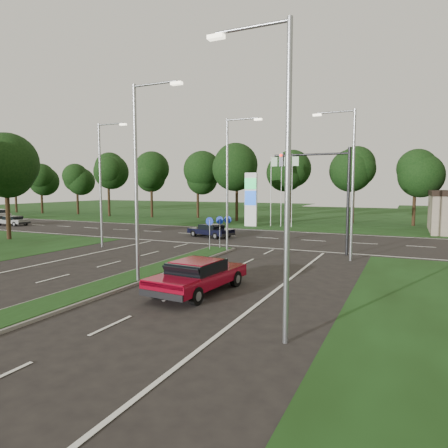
% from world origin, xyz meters
% --- Properties ---
extents(ground, '(160.00, 160.00, 0.00)m').
position_xyz_m(ground, '(0.00, 0.00, 0.00)').
color(ground, black).
rests_on(ground, ground).
extents(verge_far, '(160.00, 50.00, 0.02)m').
position_xyz_m(verge_far, '(0.00, 55.00, 0.00)').
color(verge_far, black).
rests_on(verge_far, ground).
extents(cross_road, '(160.00, 12.00, 0.02)m').
position_xyz_m(cross_road, '(0.00, 24.00, 0.00)').
color(cross_road, black).
rests_on(cross_road, ground).
extents(median_kerb, '(2.00, 26.00, 0.12)m').
position_xyz_m(median_kerb, '(0.00, 4.00, 0.06)').
color(median_kerb, slate).
rests_on(median_kerb, ground).
extents(streetlight_median_near, '(2.53, 0.22, 9.00)m').
position_xyz_m(streetlight_median_near, '(1.00, 6.00, 5.08)').
color(streetlight_median_near, gray).
rests_on(streetlight_median_near, ground).
extents(streetlight_median_far, '(2.53, 0.22, 9.00)m').
position_xyz_m(streetlight_median_far, '(1.00, 16.00, 5.08)').
color(streetlight_median_far, gray).
rests_on(streetlight_median_far, ground).
extents(streetlight_left_far, '(2.53, 0.22, 9.00)m').
position_xyz_m(streetlight_left_far, '(-8.30, 14.00, 5.08)').
color(streetlight_left_far, gray).
rests_on(streetlight_left_far, ground).
extents(streetlight_right_far, '(2.53, 0.22, 9.00)m').
position_xyz_m(streetlight_right_far, '(8.80, 16.00, 5.08)').
color(streetlight_right_far, gray).
rests_on(streetlight_right_far, ground).
extents(streetlight_right_near, '(2.53, 0.22, 9.00)m').
position_xyz_m(streetlight_right_near, '(8.80, 2.00, 5.08)').
color(streetlight_right_near, gray).
rests_on(streetlight_right_near, ground).
extents(traffic_signal, '(5.10, 0.42, 7.00)m').
position_xyz_m(traffic_signal, '(7.19, 18.00, 4.65)').
color(traffic_signal, black).
rests_on(traffic_signal, ground).
extents(median_signs, '(1.16, 1.76, 2.38)m').
position_xyz_m(median_signs, '(0.00, 16.40, 1.71)').
color(median_signs, gray).
rests_on(median_signs, ground).
extents(gas_pylon, '(5.80, 1.26, 8.00)m').
position_xyz_m(gas_pylon, '(-3.79, 33.05, 3.20)').
color(gas_pylon, silver).
rests_on(gas_pylon, ground).
extents(tree_left_far, '(5.20, 5.20, 8.86)m').
position_xyz_m(tree_left_far, '(-17.90, 13.93, 6.11)').
color(tree_left_far, black).
rests_on(tree_left_far, ground).
extents(treeline_far, '(6.00, 6.00, 9.90)m').
position_xyz_m(treeline_far, '(0.10, 39.93, 6.83)').
color(treeline_far, black).
rests_on(treeline_far, ground).
extents(red_sedan, '(2.45, 5.20, 1.39)m').
position_xyz_m(red_sedan, '(4.09, 5.77, 0.75)').
color(red_sedan, maroon).
rests_on(red_sedan, ground).
extents(navy_sedan, '(4.53, 2.91, 1.16)m').
position_xyz_m(navy_sedan, '(-3.71, 22.43, 0.62)').
color(navy_sedan, black).
rests_on(navy_sedan, ground).
extents(far_car_a, '(3.87, 1.78, 1.10)m').
position_xyz_m(far_car_a, '(-29.11, 22.28, 0.59)').
color(far_car_a, '#959595').
rests_on(far_car_a, ground).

